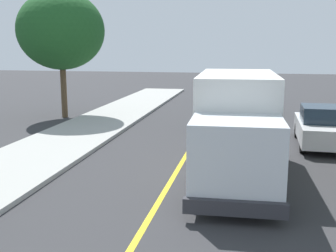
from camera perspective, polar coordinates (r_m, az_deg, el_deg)
The scene contains 7 objects.
centre_line_yellow at distance 14.37m, azimuth 1.62°, elevation -5.50°, with size 0.16×56.00×0.01m, color gold.
box_truck at distance 13.16m, azimuth 9.39°, elevation 0.70°, with size 2.63×7.25×3.20m.
parked_car_near at distance 20.35m, azimuth 9.26°, elevation 1.53°, with size 1.80×4.40×1.67m.
parked_car_mid at distance 25.79m, azimuth 11.73°, elevation 3.42°, with size 1.88×4.43×1.67m.
parked_car_far at distance 31.40m, azimuth 9.92°, elevation 4.81°, with size 1.85×4.42×1.67m.
parked_van_across at distance 18.19m, azimuth 20.21°, elevation -0.12°, with size 1.93×4.45×1.67m.
street_tree_down_block at distance 24.48m, azimuth -14.46°, elevation 12.55°, with size 4.84×4.84×7.08m.
Camera 1 is at (2.25, -3.60, 4.08)m, focal length 44.46 mm.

